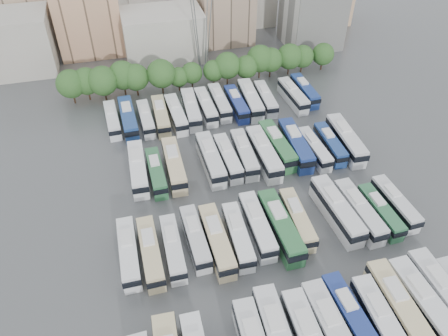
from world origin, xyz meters
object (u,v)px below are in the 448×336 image
object	(u,v)px
bus_r1_s0	(129,253)
bus_r3_s12	(293,95)
bus_r1_s7	(280,226)
bus_r2_s12	(330,144)
bus_r0_s10	(399,308)
bus_r2_s9	(277,145)
bus_r2_s1	(138,168)
bus_r3_s7	(220,102)
bus_r2_s13	(346,140)
bus_r3_s1	(128,118)
bus_r2_s8	(264,153)
bus_r0_s8	(350,317)
bus_r0_s12	(443,295)
bus_r3_s10	(265,99)
bus_r2_s11	(314,149)
bus_r1_s6	(257,226)
bus_r1_s12	(380,212)
bus_r1_s3	(195,238)
bus_r2_s7	(244,154)
bus_r0_s11	(424,305)
bus_r3_s2	(146,119)
bus_r1_s2	(173,248)
bus_r1_s11	(359,211)
bus_r2_s5	(211,159)
bus_r1_s8	(297,219)
bus_r2_s6	(228,158)
bus_r3_s0	(112,120)
bus_r0_s7	(332,333)
bus_r3_s4	(176,114)
bus_r3_s9	(250,100)
bus_r2_s10	(295,145)
bus_r1_s5	(238,236)
bus_r3_s3	(161,116)
bus_r1_s1	(151,252)
bus_r2_s3	(174,165)
bus_r1_s4	(217,240)
bus_r3_s13	(305,91)
bus_r3_s8	(236,104)
bus_r0_s9	(381,323)

from	to	relation	value
bus_r1_s0	bus_r3_s12	size ratio (longest dim) A/B	0.98
bus_r1_s7	bus_r2_s12	size ratio (longest dim) A/B	1.21
bus_r0_s10	bus_r2_s9	distance (m)	36.83
bus_r2_s1	bus_r3_s7	distance (m)	26.61
bus_r2_s13	bus_r3_s1	world-z (taller)	bus_r2_s13
bus_r0_s10	bus_r2_s8	bearing A→B (deg)	101.84
bus_r0_s8	bus_r0_s12	xyz separation A→B (m)	(13.23, -0.37, 0.24)
bus_r1_s0	bus_r3_s10	distance (m)	48.54
bus_r2_s11	bus_r3_s12	xyz separation A→B (m)	(3.26, 19.04, 0.12)
bus_r1_s6	bus_r1_s12	distance (m)	20.10
bus_r2_s8	bus_r2_s13	xyz separation A→B (m)	(16.62, 0.04, -0.02)
bus_r1_s3	bus_r2_s7	size ratio (longest dim) A/B	0.94
bus_r0_s11	bus_r3_s2	world-z (taller)	bus_r0_s11
bus_r1_s2	bus_r1_s11	world-z (taller)	bus_r1_s11
bus_r0_s11	bus_r2_s12	bearing A→B (deg)	82.61
bus_r3_s10	bus_r2_s9	bearing A→B (deg)	-98.68
bus_r1_s3	bus_r2_s5	world-z (taller)	bus_r2_s5
bus_r0_s11	bus_r1_s3	bearing A→B (deg)	142.42
bus_r0_s8	bus_r1_s8	world-z (taller)	bus_r0_s8
bus_r1_s11	bus_r2_s6	world-z (taller)	bus_r1_s11
bus_r2_s12	bus_r3_s0	distance (m)	44.01
bus_r1_s2	bus_r0_s7	bearing A→B (deg)	-47.10
bus_r1_s3	bus_r1_s12	bearing A→B (deg)	-5.35
bus_r2_s11	bus_r0_s8	bearing A→B (deg)	-108.09
bus_r3_s12	bus_r0_s11	bearing A→B (deg)	-96.33
bus_r3_s0	bus_r3_s4	xyz separation A→B (m)	(13.04, -1.45, 0.13)
bus_r1_s3	bus_r2_s13	size ratio (longest dim) A/B	0.85
bus_r2_s8	bus_r3_s0	world-z (taller)	bus_r2_s8
bus_r2_s5	bus_r3_s9	world-z (taller)	bus_r3_s9
bus_r2_s11	bus_r2_s10	bearing A→B (deg)	150.82
bus_r1_s5	bus_r3_s1	bearing A→B (deg)	112.09
bus_r3_s3	bus_r0_s11	bearing A→B (deg)	-62.44
bus_r2_s7	bus_r3_s3	size ratio (longest dim) A/B	1.01
bus_r0_s8	bus_r1_s5	bearing A→B (deg)	118.91
bus_r3_s10	bus_r3_s2	bearing A→B (deg)	-174.66
bus_r0_s10	bus_r1_s3	xyz separation A→B (m)	(-22.86, 18.43, -0.30)
bus_r0_s12	bus_r1_s1	distance (m)	40.24
bus_r1_s2	bus_r2_s3	distance (m)	18.82
bus_r3_s4	bus_r3_s12	distance (m)	26.47
bus_r3_s7	bus_r2_s13	bearing A→B (deg)	-44.54
bus_r1_s4	bus_r1_s7	world-z (taller)	bus_r1_s7
bus_r1_s12	bus_r2_s13	world-z (taller)	bus_r2_s13
bus_r1_s4	bus_r3_s13	bearing A→B (deg)	50.71
bus_r1_s0	bus_r1_s11	xyz separation A→B (m)	(36.27, -0.97, 0.12)
bus_r2_s1	bus_r3_s12	world-z (taller)	bus_r2_s1
bus_r2_s10	bus_r3_s8	distance (m)	18.53
bus_r1_s5	bus_r2_s7	xyz separation A→B (m)	(6.64, 18.77, 0.07)
bus_r1_s0	bus_r2_s3	world-z (taller)	bus_r2_s3
bus_r0_s9	bus_r0_s11	world-z (taller)	bus_r0_s11
bus_r2_s1	bus_r2_s10	bearing A→B (deg)	0.19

